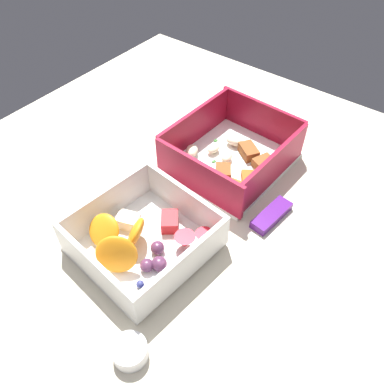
{
  "coord_description": "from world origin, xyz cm",
  "views": [
    {
      "loc": [
        30.16,
        23.71,
        44.76
      ],
      "look_at": [
        -0.67,
        0.1,
        4.0
      ],
      "focal_mm": 36.67,
      "sensor_mm": 36.0,
      "label": 1
    }
  ],
  "objects": [
    {
      "name": "pasta_container",
      "position": [
        -10.8,
        0.03,
        4.11
      ],
      "size": [
        19.11,
        16.73,
        6.74
      ],
      "rotation": [
        0.0,
        0.0,
        -0.05
      ],
      "color": "white",
      "rests_on": "table_surface"
    },
    {
      "name": "table_surface",
      "position": [
        0.0,
        0.0,
        1.0
      ],
      "size": [
        80.0,
        80.0,
        2.0
      ],
      "primitive_type": "cube",
      "color": "beige",
      "rests_on": "ground"
    },
    {
      "name": "fruit_bowl",
      "position": [
        9.97,
        0.39,
        4.05
      ],
      "size": [
        17.23,
        16.82,
        6.02
      ],
      "rotation": [
        0.0,
        0.0,
        -0.11
      ],
      "color": "white",
      "rests_on": "table_surface"
    },
    {
      "name": "paper_cup_liner",
      "position": [
        21.15,
        8.51,
        2.99
      ],
      "size": [
        3.86,
        3.86,
        1.97
      ],
      "primitive_type": "cylinder",
      "color": "white",
      "rests_on": "table_surface"
    },
    {
      "name": "candy_bar",
      "position": [
        -4.96,
        10.94,
        2.6
      ],
      "size": [
        7.22,
        3.16,
        1.2
      ],
      "primitive_type": "cube",
      "rotation": [
        0.0,
        0.0,
        -0.11
      ],
      "color": "#51197A",
      "rests_on": "table_surface"
    }
  ]
}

